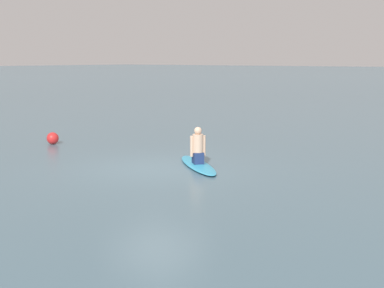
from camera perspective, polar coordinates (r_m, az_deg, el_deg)
The scene contains 4 objects.
ground_plane at distance 14.63m, azimuth -3.87°, elevation -2.71°, with size 400.00×400.00×0.00m, color slate.
surfboard at distance 14.92m, azimuth 0.64°, elevation -2.28°, with size 2.96×0.63×0.09m, color #339EC6.
person_paddler at distance 14.83m, azimuth 0.64°, elevation -0.33°, with size 0.44×0.43×1.04m.
buoy_marker at distance 19.46m, azimuth -14.85°, elevation 0.61°, with size 0.43×0.43×0.43m, color red.
Camera 1 is at (-9.51, 10.70, 3.01)m, focal length 49.26 mm.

